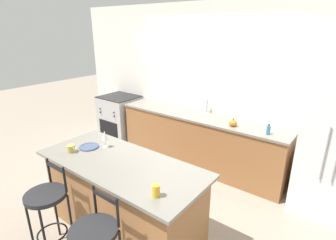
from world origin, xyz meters
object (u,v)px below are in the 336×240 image
object	(u,v)px
soap_bottle	(268,130)
bar_stool_near	(48,204)
coffee_mug	(71,149)
tumbler_cup	(156,191)
wine_glass	(105,136)
pumpkin_decoration	(233,123)
oven_range	(121,118)
dinner_plate	(89,147)
refrigerator	(334,151)

from	to	relation	value
soap_bottle	bar_stool_near	bearing A→B (deg)	-120.67
coffee_mug	tumbler_cup	bearing A→B (deg)	-2.39
wine_glass	coffee_mug	distance (m)	0.41
tumbler_cup	pumpkin_decoration	world-z (taller)	pumpkin_decoration
pumpkin_decoration	soap_bottle	distance (m)	0.51
oven_range	wine_glass	world-z (taller)	wine_glass
bar_stool_near	pumpkin_decoration	distance (m)	2.62
dinner_plate	oven_range	bearing A→B (deg)	128.29
oven_range	dinner_plate	bearing A→B (deg)	-51.71
oven_range	tumbler_cup	world-z (taller)	tumbler_cup
oven_range	bar_stool_near	world-z (taller)	bar_stool_near
soap_bottle	dinner_plate	bearing A→B (deg)	-133.05
refrigerator	soap_bottle	world-z (taller)	refrigerator
refrigerator	pumpkin_decoration	distance (m)	1.30
dinner_plate	tumbler_cup	xyz separation A→B (m)	(1.28, -0.26, 0.05)
tumbler_cup	soap_bottle	size ratio (longest dim) A/B	0.75
dinner_plate	coffee_mug	size ratio (longest dim) A/B	2.01
coffee_mug	refrigerator	bearing A→B (deg)	39.67
oven_range	coffee_mug	size ratio (longest dim) A/B	8.07
tumbler_cup	soap_bottle	xyz separation A→B (m)	(0.33, 1.99, 0.01)
refrigerator	pumpkin_decoration	bearing A→B (deg)	-175.65
bar_stool_near	soap_bottle	bearing A→B (deg)	59.33
bar_stool_near	coffee_mug	size ratio (longest dim) A/B	8.45
refrigerator	bar_stool_near	bearing A→B (deg)	-131.28
wine_glass	coffee_mug	xyz separation A→B (m)	(-0.21, -0.33, -0.11)
refrigerator	coffee_mug	distance (m)	3.19
coffee_mug	soap_bottle	size ratio (longest dim) A/B	0.77
refrigerator	tumbler_cup	distance (m)	2.37
dinner_plate	wine_glass	distance (m)	0.24
bar_stool_near	soap_bottle	world-z (taller)	soap_bottle
coffee_mug	soap_bottle	world-z (taller)	soap_bottle
wine_glass	coffee_mug	bearing A→B (deg)	-122.55
dinner_plate	tumbler_cup	bearing A→B (deg)	-11.48
tumbler_cup	soap_bottle	world-z (taller)	soap_bottle
bar_stool_near	coffee_mug	bearing A→B (deg)	116.52
bar_stool_near	dinner_plate	xyz separation A→B (m)	(-0.18, 0.69, 0.34)
oven_range	pumpkin_decoration	world-z (taller)	pumpkin_decoration
soap_bottle	coffee_mug	bearing A→B (deg)	-130.93
coffee_mug	tumbler_cup	xyz separation A→B (m)	(1.34, -0.06, 0.01)
refrigerator	oven_range	bearing A→B (deg)	179.96
oven_range	bar_stool_near	bearing A→B (deg)	-57.16
bar_stool_near	pumpkin_decoration	world-z (taller)	pumpkin_decoration
refrigerator	bar_stool_near	distance (m)	3.37
wine_glass	tumbler_cup	xyz separation A→B (m)	(1.13, -0.39, -0.09)
oven_range	wine_glass	size ratio (longest dim) A/B	4.48
oven_range	soap_bottle	world-z (taller)	soap_bottle
dinner_plate	soap_bottle	distance (m)	2.37
refrigerator	soap_bottle	distance (m)	0.80
dinner_plate	soap_bottle	xyz separation A→B (m)	(1.61, 1.73, 0.06)
bar_stool_near	refrigerator	bearing A→B (deg)	48.72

